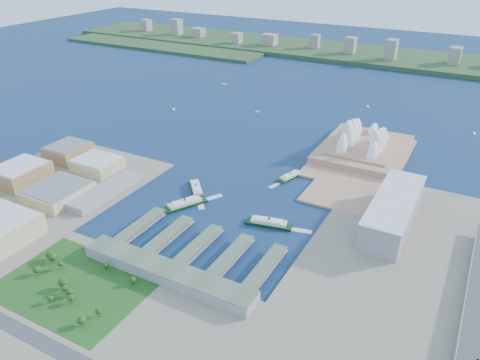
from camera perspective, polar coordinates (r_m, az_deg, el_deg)
The scene contains 23 objects.
ground at distance 598.40m, azimuth -2.25°, elevation -4.38°, with size 3000.00×3000.00×0.00m, color #10244C.
west_land at distance 686.47m, azimuth -25.31°, elevation -2.65°, with size 220.00×390.00×3.00m, color gray.
south_land at distance 467.47m, azimuth -16.02°, elevation -16.05°, with size 720.00×180.00×3.00m, color gray.
east_land at distance 497.08m, azimuth 19.77°, elevation -13.67°, with size 240.00×500.00×3.00m, color gray.
peninsula at distance 778.33m, azimuth 14.55°, elevation 2.73°, with size 135.00×220.00×3.00m, color tan.
far_shore at distance 1472.22m, azimuth 18.17°, elevation 13.98°, with size 2200.00×260.00×12.00m, color #2D4926.
opera_house at distance 785.23m, azimuth 15.03°, elevation 5.31°, with size 134.00×180.00×58.00m, color white, non-canonical shape.
toaster_building at distance 597.26m, azimuth 18.19°, elevation -3.66°, with size 45.00×155.00×35.00m, color gray.
expressway at distance 485.42m, azimuth 26.82°, elevation -15.30°, with size 26.00×340.00×11.85m, color gray, non-canonical shape.
west_buildings at distance 697.41m, azimuth -23.35°, elevation -0.35°, with size 200.00×280.00×27.00m, color olive, non-canonical shape.
ferry_wharves at distance 536.99m, azimuth -5.08°, elevation -8.02°, with size 184.00×90.00×9.30m, color #4F5D46, non-canonical shape.
terminal_building at distance 495.55m, azimuth -8.86°, elevation -11.12°, with size 200.00×28.00×12.00m, color gray.
park at distance 507.27m, azimuth -19.63°, elevation -11.31°, with size 150.00×110.00×16.00m, color #194714, non-canonical shape.
far_skyline at distance 1446.25m, azimuth 18.20°, elevation 15.12°, with size 1900.00×140.00×55.00m, color gray, non-canonical shape.
ferry_a at distance 655.99m, azimuth -5.36°, elevation -0.89°, with size 14.32×56.26×10.64m, color black, non-canonical shape.
ferry_b at distance 692.31m, azimuth 6.18°, elevation 0.60°, with size 12.35×48.52×9.18m, color black, non-canonical shape.
ferry_c at distance 619.93m, azimuth -6.75°, elevation -2.72°, with size 15.56×61.11×11.56m, color black, non-canonical shape.
ferry_d at distance 577.56m, azimuth 3.54°, elevation -5.06°, with size 14.79×58.12×10.99m, color black, non-canonical shape.
boat_a at distance 984.52m, azimuth -8.07°, elevation 8.56°, with size 3.69×14.75×2.85m, color white, non-canonical shape.
boat_b at distance 961.21m, azimuth 2.13°, elevation 8.34°, with size 3.25×9.30×2.51m, color white, non-canonical shape.
boat_c at distance 948.19m, azimuth 26.67°, elevation 5.10°, with size 3.58×12.26×2.76m, color white, non-canonical shape.
boat_d at distance 1157.14m, azimuth -1.95°, elevation 11.65°, with size 3.01×13.74×2.32m, color white, non-canonical shape.
boat_e at distance 1027.73m, azimuth 15.32°, elevation 8.67°, with size 3.94×12.38×3.04m, color white, non-canonical shape.
Camera 1 is at (263.85, -435.04, 314.97)m, focal length 35.00 mm.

